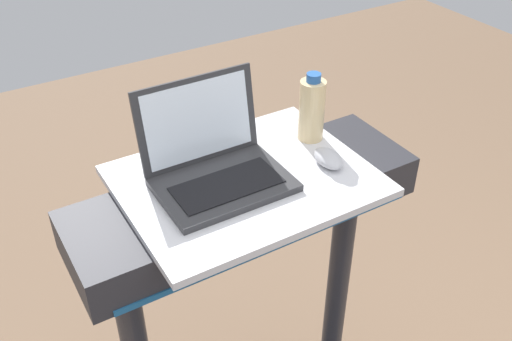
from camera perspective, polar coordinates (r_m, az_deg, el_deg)
desk_board at (r=1.43m, az=-1.03°, el=-0.98°), size 0.60×0.47×0.02m
laptop at (r=1.39m, az=-4.02°, el=0.71°), size 0.31×0.26×0.23m
computer_mouse at (r=1.48m, az=7.12°, el=1.20°), size 0.07×0.11×0.03m
water_bottle at (r=1.54m, az=5.49°, el=6.01°), size 0.07×0.07×0.19m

